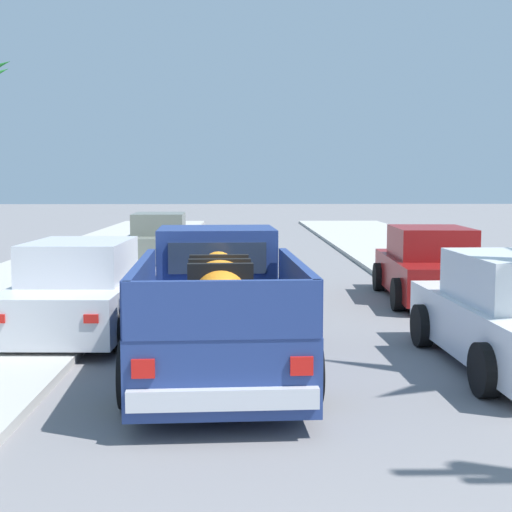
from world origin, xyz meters
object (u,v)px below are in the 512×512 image
pickup_truck (218,309)px  car_right_mid (431,266)px  car_left_near (82,291)px  car_right_near (160,240)px

pickup_truck → car_right_mid: bearing=52.7°
car_left_near → car_right_near: bearing=89.5°
car_left_near → car_right_near: 10.49m
car_right_mid → pickup_truck: bearing=-127.3°
car_left_near → pickup_truck: bearing=-45.6°
car_right_near → car_left_near: bearing=-90.5°
car_left_near → car_right_near: size_ratio=1.00×
pickup_truck → car_right_near: pickup_truck is taller
pickup_truck → car_left_near: pickup_truck is taller
car_right_near → car_right_mid: bearing=-47.8°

